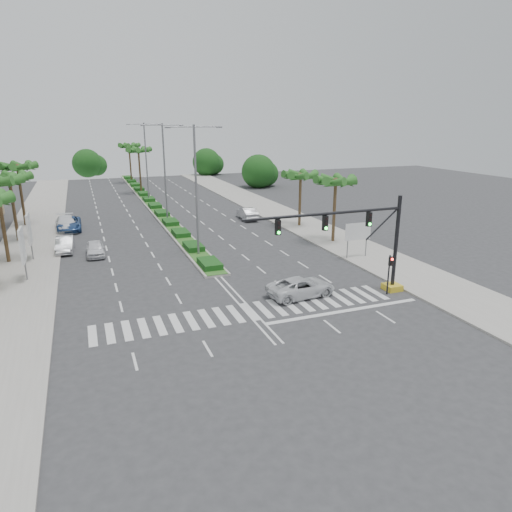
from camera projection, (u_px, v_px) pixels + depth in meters
The scene contains 25 objects.
ground at pixel (250, 312), 30.62m from camera, with size 160.00×160.00×0.00m, color #333335.
footpath_right at pixel (312, 229), 53.71m from camera, with size 6.00×120.00×0.15m, color gray.
footpath_left at pixel (27, 255), 43.29m from camera, with size 6.00×120.00×0.15m, color gray.
median at pixel (150, 202), 70.87m from camera, with size 2.20×75.00×0.20m, color gray.
median_grass at pixel (150, 202), 70.83m from camera, with size 1.80×75.00×0.04m, color #2D581E.
signal_gantry at pixel (370, 249), 32.81m from camera, with size 12.60×1.20×7.20m.
pedestrian_signal at pixel (390, 268), 33.07m from camera, with size 0.28×0.36×3.00m.
direction_sign at pixel (358, 233), 41.70m from camera, with size 2.70×0.11×3.40m.
billboard_near at pixel (22, 246), 35.55m from camera, with size 0.18×2.10×4.35m.
billboard_far at pixel (29, 229), 40.92m from camera, with size 0.18×2.10×4.35m.
palm_left_far at pixel (9, 180), 46.38m from camera, with size 4.57×4.68×7.35m.
palm_left_end at pixel (18, 169), 53.43m from camera, with size 4.57×4.68×7.75m.
palm_right_near at pixel (336, 183), 46.35m from camera, with size 4.57×4.68×7.05m.
palm_right_far at pixel (301, 177), 53.59m from camera, with size 4.57×4.68×6.75m.
palm_median_a at pixel (138, 152), 77.79m from camera, with size 4.57×4.68×8.05m.
palm_median_b at pixel (129, 147), 91.22m from camera, with size 4.57×4.68×8.05m.
streetlight_near at pixel (196, 184), 41.21m from camera, with size 5.10×0.25×12.00m.
streetlight_mid at pixel (165, 168), 55.52m from camera, with size 5.10×0.25×12.00m.
streetlight_far at pixel (146, 158), 69.84m from camera, with size 5.10×0.25×12.00m.
car_parked_a at pixel (95, 249), 43.11m from camera, with size 1.64×4.08×1.39m, color white.
car_parked_b at pixel (65, 244), 44.45m from camera, with size 1.55×4.45×1.47m, color #B2B2B7.
car_parked_c at pixel (69, 224), 52.95m from camera, with size 2.59×5.63×1.56m, color #2B4B83.
car_parked_d at pixel (66, 224), 52.93m from camera, with size 2.29×5.64×1.64m, color white.
car_crossing at pixel (301, 287), 33.13m from camera, with size 2.36×5.11×1.42m, color silver.
car_right at pixel (247, 213), 58.94m from camera, with size 1.67×4.79×1.58m, color #AFAFB4.
Camera 1 is at (-9.71, -26.56, 12.35)m, focal length 32.00 mm.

